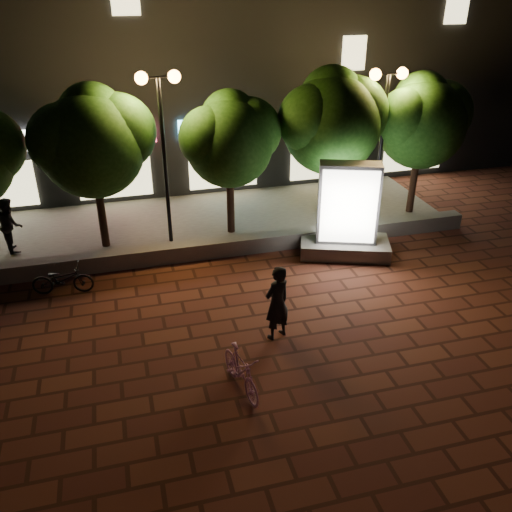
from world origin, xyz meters
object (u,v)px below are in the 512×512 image
object	(u,v)px
street_lamp_left	(161,116)
scooter_pink	(241,371)
tree_left	(93,138)
rider	(277,303)
tree_right	(333,118)
ad_kiosk	(347,219)
scooter_parked	(62,279)
street_lamp_right	(385,106)
tree_mid	(230,137)
tree_far_right	(423,118)
pedestrian	(10,225)

from	to	relation	value
street_lamp_left	scooter_pink	bearing A→B (deg)	-85.58
tree_left	rider	size ratio (longest dim) A/B	2.61
tree_right	scooter_pink	bearing A→B (deg)	-122.78
ad_kiosk	tree_right	bearing A→B (deg)	81.97
tree_left	scooter_parked	world-z (taller)	tree_left
ad_kiosk	street_lamp_right	bearing A→B (deg)	46.54
tree_right	scooter_parked	distance (m)	9.41
street_lamp_right	scooter_parked	xyz separation A→B (m)	(-10.14, -2.28, -3.47)
tree_right	ad_kiosk	distance (m)	3.38
tree_right	street_lamp_right	xyz separation A→B (m)	(1.64, -0.26, 0.33)
street_lamp_right	rider	world-z (taller)	street_lamp_right
tree_right	scooter_pink	xyz separation A→B (m)	(-4.80, -7.45, -3.08)
tree_mid	street_lamp_right	distance (m)	5.00
ad_kiosk	tree_far_right	bearing A→B (deg)	33.63
tree_right	tree_far_right	bearing A→B (deg)	-0.00
street_lamp_left	ad_kiosk	world-z (taller)	street_lamp_left
tree_right	ad_kiosk	world-z (taller)	tree_right
tree_far_right	street_lamp_right	bearing A→B (deg)	-170.39
tree_mid	ad_kiosk	xyz separation A→B (m)	(2.97, -2.35, -2.06)
tree_left	street_lamp_right	world-z (taller)	street_lamp_right
pedestrian	street_lamp_left	bearing A→B (deg)	-114.60
scooter_pink	scooter_parked	bearing A→B (deg)	115.81
street_lamp_right	rider	xyz separation A→B (m)	(-5.21, -5.62, -2.96)
tree_far_right	street_lamp_right	distance (m)	1.66
tree_left	ad_kiosk	xyz separation A→B (m)	(6.97, -2.35, -2.29)
tree_left	pedestrian	distance (m)	3.75
street_lamp_left	scooter_parked	distance (m)	5.30
tree_far_right	tree_left	bearing A→B (deg)	180.00
scooter_pink	rider	bearing A→B (deg)	40.66
ad_kiosk	rider	distance (m)	4.79
street_lamp_left	ad_kiosk	distance (m)	6.15
scooter_pink	scooter_parked	size ratio (longest dim) A/B	1.02
street_lamp_right	tree_far_right	bearing A→B (deg)	9.61
tree_left	pedestrian	size ratio (longest dim) A/B	2.90
street_lamp_left	pedestrian	xyz separation A→B (m)	(-4.69, 0.61, -3.10)
street_lamp_left	rider	size ratio (longest dim) A/B	2.76
tree_right	rider	size ratio (longest dim) A/B	2.70
tree_right	tree_far_right	distance (m)	3.20
tree_mid	street_lamp_left	world-z (taller)	street_lamp_left
street_lamp_left	rider	bearing A→B (deg)	-72.29
scooter_pink	rider	world-z (taller)	rider
scooter_pink	tree_right	bearing A→B (deg)	46.07
ad_kiosk	pedestrian	distance (m)	10.09
scooter_pink	pedestrian	size ratio (longest dim) A/B	0.96
tree_mid	street_lamp_left	size ratio (longest dim) A/B	0.87
tree_far_right	street_lamp_left	xyz separation A→B (m)	(-8.55, -0.26, 0.66)
tree_far_right	rider	bearing A→B (deg)	-138.97
tree_far_right	street_lamp_left	distance (m)	8.58
tree_left	tree_far_right	world-z (taller)	tree_left
tree_right	tree_mid	bearing A→B (deg)	-180.00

